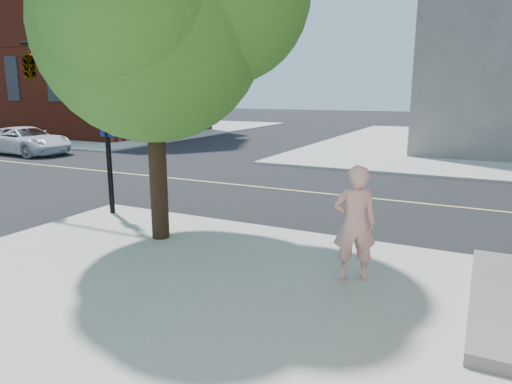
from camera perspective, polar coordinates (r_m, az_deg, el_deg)
The scene contains 9 objects.
ground at distance 13.14m, azimuth -14.23°, elevation -2.43°, with size 140.00×140.00×0.00m, color black.
road_ew at distance 16.71m, azimuth -4.20°, elevation 1.08°, with size 140.00×9.00×0.01m, color black.
road_ns at distance 17.17m, azimuth -28.34°, elevation -0.08°, with size 9.00×140.00×0.01m, color black.
sidewalk_nw at distance 44.28m, azimuth -18.95°, elevation 7.58°, with size 26.00×25.00×0.12m, color #A9AA9E.
church at distance 39.76m, azimuth -20.23°, elevation 17.32°, with size 15.20×12.00×14.40m.
office_block at distance 51.58m, azimuth -26.71°, elevation 17.66°, with size 12.00×14.08×18.00m.
man_on_phone at distance 7.89m, azimuth 12.14°, elevation -3.82°, with size 0.72×0.48×1.99m, color #F9A9A2.
signal_pole at distance 14.10m, azimuth -25.28°, elevation 13.86°, with size 4.11×0.47×4.65m.
car_a at distance 27.28m, azimuth -26.63°, elevation 5.73°, with size 2.40×5.20×1.45m, color silver.
Camera 1 is at (8.37, -9.58, 3.28)m, focal length 32.23 mm.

